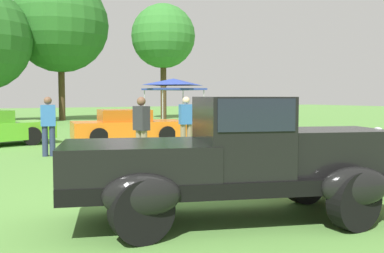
{
  "coord_description": "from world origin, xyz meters",
  "views": [
    {
      "loc": [
        -2.95,
        -5.51,
        1.71
      ],
      "look_at": [
        1.14,
        2.0,
        1.11
      ],
      "focal_mm": 40.81,
      "sensor_mm": 36.0,
      "label": 1
    }
  ],
  "objects_px": {
    "canopy_tent_left_field": "(174,84)",
    "show_car_orange": "(128,127)",
    "feature_pickup_truck": "(234,158)",
    "spectator_near_truck": "(48,124)",
    "spectator_by_row": "(141,128)",
    "spectator_far_side": "(186,122)",
    "show_car_cream": "(233,122)"
  },
  "relations": [
    {
      "from": "canopy_tent_left_field",
      "to": "show_car_orange",
      "type": "bearing_deg",
      "value": -126.22
    },
    {
      "from": "feature_pickup_truck",
      "to": "spectator_near_truck",
      "type": "relative_size",
      "value": 2.8
    },
    {
      "from": "spectator_by_row",
      "to": "spectator_far_side",
      "type": "height_order",
      "value": "same"
    },
    {
      "from": "show_car_cream",
      "to": "canopy_tent_left_field",
      "type": "distance_m",
      "value": 7.6
    },
    {
      "from": "spectator_far_side",
      "to": "canopy_tent_left_field",
      "type": "xyz_separation_m",
      "value": [
        4.96,
        10.96,
        1.51
      ]
    },
    {
      "from": "show_car_orange",
      "to": "spectator_by_row",
      "type": "bearing_deg",
      "value": -106.45
    },
    {
      "from": "feature_pickup_truck",
      "to": "spectator_by_row",
      "type": "distance_m",
      "value": 5.21
    },
    {
      "from": "feature_pickup_truck",
      "to": "canopy_tent_left_field",
      "type": "relative_size",
      "value": 1.67
    },
    {
      "from": "show_car_orange",
      "to": "spectator_far_side",
      "type": "distance_m",
      "value": 3.41
    },
    {
      "from": "show_car_cream",
      "to": "spectator_near_truck",
      "type": "height_order",
      "value": "spectator_near_truck"
    },
    {
      "from": "spectator_by_row",
      "to": "canopy_tent_left_field",
      "type": "relative_size",
      "value": 0.6
    },
    {
      "from": "feature_pickup_truck",
      "to": "spectator_by_row",
      "type": "xyz_separation_m",
      "value": [
        0.72,
        5.16,
        0.04
      ]
    },
    {
      "from": "feature_pickup_truck",
      "to": "canopy_tent_left_field",
      "type": "distance_m",
      "value": 19.33
    },
    {
      "from": "show_car_orange",
      "to": "spectator_far_side",
      "type": "height_order",
      "value": "spectator_far_side"
    },
    {
      "from": "show_car_orange",
      "to": "spectator_far_side",
      "type": "bearing_deg",
      "value": -79.35
    },
    {
      "from": "show_car_cream",
      "to": "spectator_near_truck",
      "type": "distance_m",
      "value": 8.31
    },
    {
      "from": "show_car_cream",
      "to": "spectator_near_truck",
      "type": "relative_size",
      "value": 2.55
    },
    {
      "from": "spectator_far_side",
      "to": "show_car_orange",
      "type": "bearing_deg",
      "value": 100.65
    },
    {
      "from": "show_car_cream",
      "to": "spectator_by_row",
      "type": "height_order",
      "value": "spectator_by_row"
    },
    {
      "from": "show_car_orange",
      "to": "feature_pickup_truck",
      "type": "bearing_deg",
      "value": -102.16
    },
    {
      "from": "spectator_near_truck",
      "to": "spectator_far_side",
      "type": "xyz_separation_m",
      "value": [
        3.81,
        -1.15,
        0.0
      ]
    },
    {
      "from": "show_car_orange",
      "to": "spectator_far_side",
      "type": "relative_size",
      "value": 2.48
    },
    {
      "from": "show_car_cream",
      "to": "canopy_tent_left_field",
      "type": "xyz_separation_m",
      "value": [
        0.84,
        7.33,
        1.82
      ]
    },
    {
      "from": "show_car_cream",
      "to": "canopy_tent_left_field",
      "type": "height_order",
      "value": "canopy_tent_left_field"
    },
    {
      "from": "show_car_orange",
      "to": "spectator_near_truck",
      "type": "height_order",
      "value": "spectator_near_truck"
    },
    {
      "from": "show_car_cream",
      "to": "spectator_by_row",
      "type": "xyz_separation_m",
      "value": [
        -6.18,
        -5.15,
        0.31
      ]
    },
    {
      "from": "canopy_tent_left_field",
      "to": "spectator_near_truck",
      "type": "bearing_deg",
      "value": -131.79
    },
    {
      "from": "spectator_by_row",
      "to": "feature_pickup_truck",
      "type": "bearing_deg",
      "value": -97.98
    },
    {
      "from": "spectator_near_truck",
      "to": "canopy_tent_left_field",
      "type": "height_order",
      "value": "canopy_tent_left_field"
    },
    {
      "from": "canopy_tent_left_field",
      "to": "show_car_cream",
      "type": "bearing_deg",
      "value": -96.56
    },
    {
      "from": "spectator_near_truck",
      "to": "spectator_by_row",
      "type": "height_order",
      "value": "same"
    },
    {
      "from": "show_car_cream",
      "to": "feature_pickup_truck",
      "type": "bearing_deg",
      "value": -123.8
    }
  ]
}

